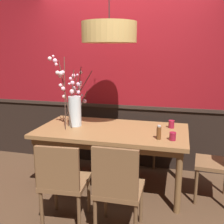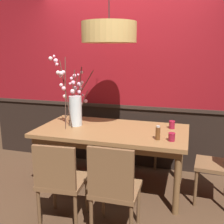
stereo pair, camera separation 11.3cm
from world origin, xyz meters
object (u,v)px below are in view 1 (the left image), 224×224
pendant_lamp (109,32)px  chair_head_east_end (220,158)px  candle_holder_nearer_center (173,136)px  chair_near_side_right (118,186)px  chair_far_side_right (145,132)px  vase_with_blossoms (74,106)px  dining_table (112,135)px  candle_holder_nearer_edge (171,124)px  condiment_bottle (159,133)px  chair_near_side_left (63,180)px

pendant_lamp → chair_head_east_end: bearing=0.5°
candle_holder_nearer_center → chair_near_side_right: bearing=-123.4°
chair_far_side_right → vase_with_blossoms: 1.31m
dining_table → candle_holder_nearer_edge: 0.77m
candle_holder_nearer_center → chair_head_east_end: bearing=22.2°
dining_table → pendant_lamp: size_ratio=2.36×
chair_near_side_right → pendant_lamp: bearing=109.5°
dining_table → chair_head_east_end: 1.30m
dining_table → condiment_bottle: 0.67m
chair_far_side_right → chair_near_side_left: (-0.57, -1.82, 0.01)m
vase_with_blossoms → condiment_bottle: bearing=-14.3°
vase_with_blossoms → candle_holder_nearer_edge: 1.27m
candle_holder_nearer_edge → pendant_lamp: size_ratio=0.13×
vase_with_blossoms → candle_holder_nearer_center: size_ratio=9.93×
dining_table → chair_head_east_end: (1.29, -0.03, -0.16)m
chair_near_side_left → chair_far_side_right: bearing=72.7°
chair_near_side_right → candle_holder_nearer_center: size_ratio=10.21×
chair_far_side_right → chair_near_side_left: 1.91m
candle_holder_nearer_edge → chair_near_side_left: bearing=-130.2°
dining_table → vase_with_blossoms: size_ratio=2.05×
vase_with_blossoms → pendant_lamp: 1.03m
chair_far_side_right → chair_head_east_end: bearing=-43.3°
chair_near_side_left → vase_with_blossoms: (-0.26, 0.95, 0.53)m
dining_table → condiment_bottle: bearing=-23.0°
dining_table → chair_near_side_right: chair_near_side_right is taller
condiment_bottle → chair_far_side_right: bearing=104.1°
chair_far_side_right → vase_with_blossoms: bearing=-133.6°
vase_with_blossoms → chair_near_side_left: bearing=-74.8°
chair_head_east_end → chair_far_side_right: bearing=136.7°
candle_holder_nearer_edge → condiment_bottle: condiment_bottle is taller
chair_near_side_left → chair_head_east_end: bearing=29.9°
pendant_lamp → chair_near_side_right: bearing=-70.5°
chair_far_side_right → vase_with_blossoms: vase_with_blossoms is taller
dining_table → chair_near_side_left: chair_near_side_left is taller
dining_table → chair_near_side_left: bearing=-105.6°
dining_table → chair_far_side_right: chair_far_side_right is taller
chair_near_side_right → chair_head_east_end: size_ratio=0.98×
chair_far_side_right → candle_holder_nearer_edge: bearing=-58.5°
chair_near_side_right → condiment_bottle: (0.30, 0.69, 0.33)m
dining_table → condiment_bottle: size_ratio=11.57×
chair_head_east_end → condiment_bottle: (-0.69, -0.22, 0.32)m
chair_far_side_right → condiment_bottle: 1.24m
candle_holder_nearer_center → condiment_bottle: (-0.15, -0.00, 0.03)m
chair_near_side_left → candle_holder_nearer_edge: chair_near_side_left is taller
chair_head_east_end → pendant_lamp: bearing=-179.5°
chair_near_side_left → candle_holder_nearer_center: 1.25m
chair_head_east_end → candle_holder_nearer_edge: (-0.58, 0.26, 0.29)m
vase_with_blossoms → pendant_lamp: pendant_lamp is taller
chair_head_east_end → candle_holder_nearer_edge: bearing=155.5°
candle_holder_nearer_edge → condiment_bottle: size_ratio=0.62×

